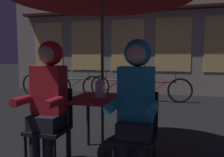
# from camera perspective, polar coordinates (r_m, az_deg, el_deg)

# --- Properties ---
(ground_plane) EXTENTS (60.00, 60.00, 0.00)m
(ground_plane) POSITION_cam_1_polar(r_m,az_deg,el_deg) (3.07, -2.25, -18.31)
(ground_plane) COLOR black
(cafe_table) EXTENTS (0.72, 0.72, 0.74)m
(cafe_table) POSITION_cam_1_polar(r_m,az_deg,el_deg) (2.87, -2.30, -6.55)
(cafe_table) COLOR maroon
(cafe_table) RESTS_ON ground_plane
(lantern) EXTENTS (0.11, 0.11, 0.23)m
(lantern) POSITION_cam_1_polar(r_m,az_deg,el_deg) (2.82, -2.87, -2.19)
(lantern) COLOR white
(lantern) RESTS_ON cafe_table
(chair_left) EXTENTS (0.40, 0.40, 0.87)m
(chair_left) POSITION_cam_1_polar(r_m,az_deg,el_deg) (2.77, -14.37, -10.34)
(chair_left) COLOR black
(chair_left) RESTS_ON ground_plane
(chair_right) EXTENTS (0.40, 0.40, 0.87)m
(chair_right) POSITION_cam_1_polar(r_m,az_deg,el_deg) (2.45, 5.95, -12.28)
(chair_right) COLOR black
(chair_right) RESTS_ON ground_plane
(person_left_hooded) EXTENTS (0.45, 0.56, 1.40)m
(person_left_hooded) POSITION_cam_1_polar(r_m,az_deg,el_deg) (2.65, -15.17, -3.17)
(person_left_hooded) COLOR black
(person_left_hooded) RESTS_ON ground_plane
(person_right_hooded) EXTENTS (0.45, 0.56, 1.40)m
(person_right_hooded) POSITION_cam_1_polar(r_m,az_deg,el_deg) (2.31, 5.80, -4.23)
(person_right_hooded) COLOR black
(person_right_hooded) RESTS_ON ground_plane
(shopfront_building) EXTENTS (10.00, 0.93, 6.20)m
(shopfront_building) POSITION_cam_1_polar(r_m,az_deg,el_deg) (8.33, 9.47, 18.17)
(shopfront_building) COLOR #9E9389
(shopfront_building) RESTS_ON ground_plane
(bicycle_nearest) EXTENTS (1.64, 0.45, 0.84)m
(bicycle_nearest) POSITION_cam_1_polar(r_m,az_deg,el_deg) (7.61, -16.58, -1.54)
(bicycle_nearest) COLOR black
(bicycle_nearest) RESTS_ON ground_plane
(bicycle_second) EXTENTS (1.67, 0.25, 0.84)m
(bicycle_second) POSITION_cam_1_polar(r_m,az_deg,el_deg) (7.22, -8.54, -1.74)
(bicycle_second) COLOR black
(bicycle_second) RESTS_ON ground_plane
(bicycle_third) EXTENTS (1.64, 0.46, 0.84)m
(bicycle_third) POSITION_cam_1_polar(r_m,az_deg,el_deg) (6.90, 0.65, -2.00)
(bicycle_third) COLOR black
(bicycle_third) RESTS_ON ground_plane
(bicycle_fourth) EXTENTS (1.68, 0.19, 0.84)m
(bicycle_fourth) POSITION_cam_1_polar(r_m,az_deg,el_deg) (6.51, 11.54, -2.56)
(bicycle_fourth) COLOR black
(bicycle_fourth) RESTS_ON ground_plane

